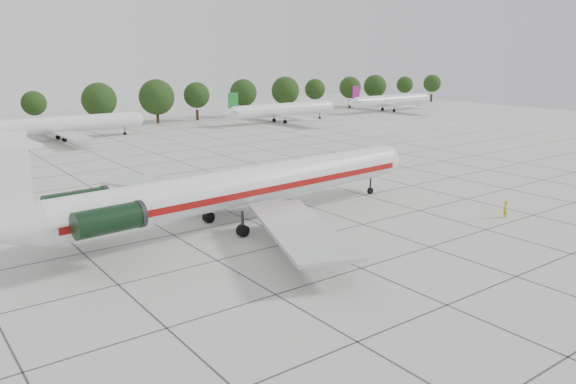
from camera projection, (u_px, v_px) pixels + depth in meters
The scene contains 7 objects.
ground at pixel (297, 241), 48.97m from camera, with size 260.00×260.00×0.00m, color beige.
apron_joints at pixel (213, 204), 60.64m from camera, with size 170.00×170.00×0.02m, color #383838.
main_airliner at pixel (230, 189), 51.70m from camera, with size 45.71×35.84×10.71m.
ground_crew at pixel (505, 209), 55.63m from camera, with size 0.63×0.41×1.73m, color #C2A10B.
bg_airliner_c at pixel (64, 125), 104.07m from camera, with size 28.24×27.20×7.40m.
bg_airliner_d at pixel (282, 110), 130.45m from camera, with size 28.24×27.20×7.40m.
bg_airliner_e at pixel (391, 101), 155.45m from camera, with size 28.24×27.20×7.40m.
Camera 1 is at (-28.41, -36.79, 16.03)m, focal length 35.00 mm.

